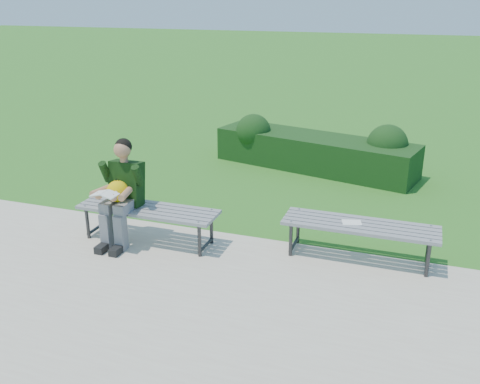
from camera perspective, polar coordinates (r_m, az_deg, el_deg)
ground at (r=6.93m, az=3.02°, el=-5.19°), size 80.00×80.00×0.00m
walkway at (r=5.47m, az=-2.27°, el=-12.58°), size 30.00×3.50×0.02m
hedge at (r=9.75m, az=8.18°, el=4.55°), size 3.76×1.74×0.92m
bench_left at (r=6.81m, az=-9.79°, el=-2.11°), size 1.80×0.50×0.46m
bench_right at (r=6.42m, az=12.69°, el=-3.78°), size 1.80×0.50×0.46m
seated_boy at (r=6.77m, az=-12.57°, el=0.27°), size 0.56×0.76×1.31m
paper_sheet at (r=6.40m, az=11.84°, el=-3.20°), size 0.25×0.21×0.01m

